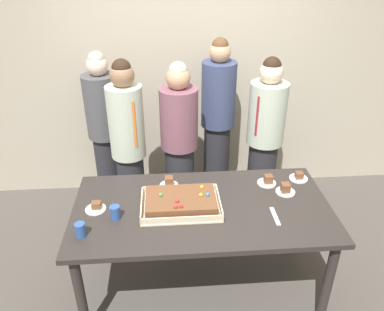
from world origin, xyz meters
TOP-DOWN VIEW (x-y plane):
  - ground_plane at (0.00, 0.00)m, footprint 12.00×12.00m
  - interior_back_panel at (0.00, 1.60)m, footprint 8.00×0.12m
  - party_table at (0.00, 0.00)m, footprint 1.90×0.97m
  - sheet_cake at (-0.16, 0.00)m, footprint 0.58×0.40m
  - plated_slice_near_left at (-0.77, 0.02)m, footprint 0.15×0.15m
  - plated_slice_near_right at (-0.24, 0.30)m, footprint 0.15×0.15m
  - plated_slice_far_left at (0.66, 0.13)m, footprint 0.15×0.15m
  - plated_slice_far_right at (0.56, 0.27)m, footprint 0.15×0.15m
  - plated_slice_center_front at (0.83, 0.32)m, footprint 0.15×0.15m
  - drink_cup_nearest at (-0.62, -0.09)m, footprint 0.07×0.07m
  - drink_cup_middle at (-0.83, -0.26)m, footprint 0.07×0.07m
  - cake_server_utensil at (0.50, -0.16)m, footprint 0.03×0.20m
  - person_serving_front at (-0.12, 0.88)m, footprint 0.34×0.34m
  - person_green_shirt_behind at (-0.85, 1.21)m, footprint 0.33×0.33m
  - person_striped_tie_right at (0.69, 0.92)m, footprint 0.34×0.34m
  - person_far_right_suit at (0.27, 1.20)m, footprint 0.33×0.33m
  - person_back_corner at (-0.58, 0.78)m, footprint 0.31×0.31m

SIDE VIEW (x-z plane):
  - ground_plane at x=0.00m, z-range 0.00..0.00m
  - party_table at x=0.00m, z-range 0.31..1.10m
  - cake_server_utensil at x=0.50m, z-range 0.79..0.80m
  - plated_slice_near_left at x=-0.77m, z-range 0.78..0.84m
  - plated_slice_center_front at x=0.83m, z-range 0.78..0.84m
  - plated_slice_far_right at x=0.56m, z-range 0.78..0.86m
  - plated_slice_near_right at x=-0.24m, z-range 0.78..0.86m
  - plated_slice_far_left at x=0.66m, z-range 0.78..0.86m
  - sheet_cake at x=-0.16m, z-range 0.78..0.90m
  - drink_cup_nearest at x=-0.62m, z-range 0.79..0.89m
  - drink_cup_middle at x=-0.83m, z-range 0.79..0.89m
  - person_serving_front at x=-0.12m, z-range 0.03..1.67m
  - person_striped_tie_right at x=0.69m, z-range 0.03..1.68m
  - person_green_shirt_behind at x=-0.85m, z-range 0.03..1.69m
  - person_back_corner at x=-0.58m, z-range 0.05..1.74m
  - person_far_right_suit at x=0.27m, z-range 0.04..1.80m
  - interior_back_panel at x=0.00m, z-range 0.00..3.00m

